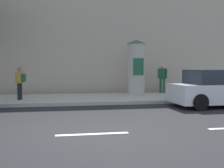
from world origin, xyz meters
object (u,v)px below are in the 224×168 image
poster_column (136,67)px  pedestrian_with_bag (162,76)px  parked_car_silver (220,89)px  pedestrian_tallest (20,80)px

poster_column → pedestrian_with_bag: size_ratio=1.80×
poster_column → parked_car_silver: size_ratio=0.69×
parked_car_silver → poster_column: bearing=123.9°
poster_column → pedestrian_tallest: 6.06m
pedestrian_tallest → pedestrian_with_bag: 7.97m
poster_column → parked_car_silver: (2.63, -3.91, -0.92)m
poster_column → pedestrian_with_bag: poster_column is taller
pedestrian_tallest → pedestrian_with_bag: bearing=15.5°
pedestrian_tallest → poster_column: bearing=12.9°
poster_column → pedestrian_tallest: poster_column is taller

